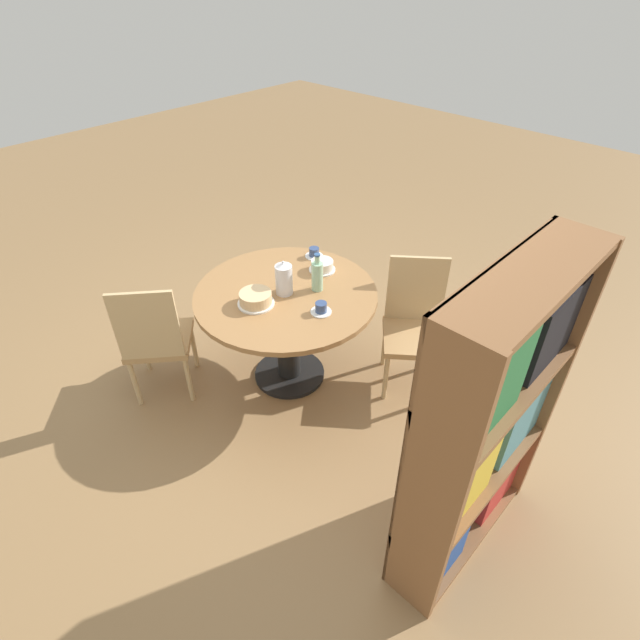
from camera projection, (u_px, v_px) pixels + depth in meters
ground_plane at (290, 375)px, 3.74m from camera, size 14.00×14.00×0.00m
dining_table at (287, 313)px, 3.40m from camera, size 1.22×1.22×0.75m
chair_a at (414, 324)px, 3.45m from camera, size 0.59×0.59×0.94m
chair_b at (156, 338)px, 3.32m from camera, size 0.59×0.59×0.94m
bookshelf at (481, 432)px, 2.26m from camera, size 0.97×0.28×1.68m
coffee_pot at (284, 279)px, 3.22m from camera, size 0.11×0.11×0.24m
water_bottle at (317, 275)px, 3.25m from camera, size 0.08×0.08×0.27m
cake_main at (256, 299)px, 3.16m from camera, size 0.24×0.24×0.09m
cake_second at (322, 266)px, 3.49m from camera, size 0.19×0.19×0.08m
cup_a at (314, 253)px, 3.64m from camera, size 0.13×0.13×0.07m
cup_b at (321, 309)px, 3.10m from camera, size 0.13×0.13×0.07m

